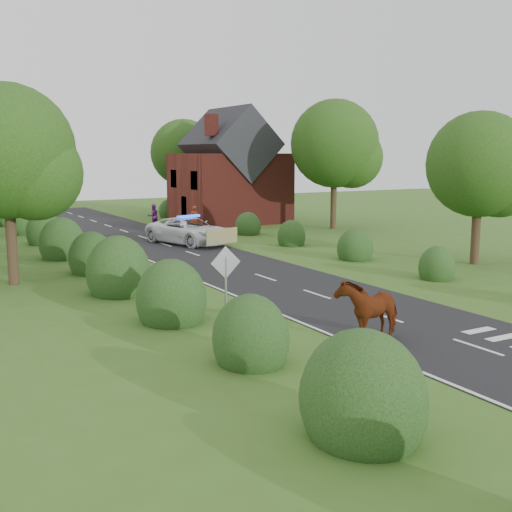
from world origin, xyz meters
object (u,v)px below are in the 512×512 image
pedestrian_purple (153,216)px  police_van (189,231)px  road_sign (226,273)px  cow (368,314)px  pedestrian_red (194,218)px

pedestrian_purple → police_van: bearing=81.1°
police_van → road_sign: bearing=-126.6°
cow → pedestrian_red: pedestrian_red is taller
cow → pedestrian_purple: 30.88m
cow → pedestrian_purple: bearing=163.0°
road_sign → pedestrian_purple: road_sign is taller
police_van → pedestrian_purple: 9.19m
road_sign → pedestrian_red: 25.54m
police_van → pedestrian_red: (3.06, 6.06, 0.08)m
police_van → cow: bearing=-116.1°
road_sign → cow: road_sign is taller
cow → pedestrian_red: bearing=158.2°
pedestrian_red → cow: bearing=67.1°
pedestrian_purple → cow: bearing=79.4°
road_sign → cow: bearing=-52.9°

